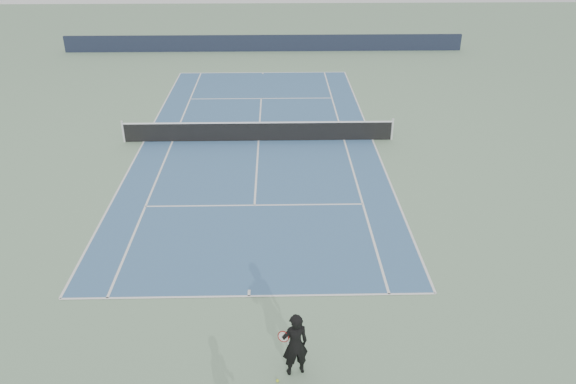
{
  "coord_description": "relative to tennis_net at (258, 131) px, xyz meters",
  "views": [
    {
      "loc": [
        0.85,
        -24.99,
        10.3
      ],
      "look_at": [
        1.24,
        -7.42,
        1.1
      ],
      "focal_mm": 35.0,
      "sensor_mm": 36.0,
      "label": 1
    }
  ],
  "objects": [
    {
      "name": "court_surface",
      "position": [
        0.0,
        0.0,
        -0.5
      ],
      "size": [
        10.97,
        23.77,
        0.01
      ],
      "primitive_type": "cube",
      "color": "#3C638E",
      "rests_on": "ground"
    },
    {
      "name": "tennis_ball",
      "position": [
        0.81,
        -15.16,
        -0.47
      ],
      "size": [
        0.07,
        0.07,
        0.07
      ],
      "primitive_type": "sphere",
      "color": "#C7E12E",
      "rests_on": "ground"
    },
    {
      "name": "windscreen_far",
      "position": [
        0.0,
        17.88,
        0.1
      ],
      "size": [
        30.0,
        0.25,
        1.2
      ],
      "primitive_type": "cube",
      "color": "black",
      "rests_on": "ground"
    },
    {
      "name": "tennis_net",
      "position": [
        0.0,
        0.0,
        0.0
      ],
      "size": [
        12.9,
        0.1,
        1.07
      ],
      "color": "silver",
      "rests_on": "ground"
    },
    {
      "name": "ground",
      "position": [
        0.0,
        0.0,
        -0.5
      ],
      "size": [
        80.0,
        80.0,
        0.0
      ],
      "primitive_type": "plane",
      "color": "gray"
    },
    {
      "name": "tennis_player",
      "position": [
        1.24,
        -14.85,
        0.39
      ],
      "size": [
        0.84,
        0.64,
        1.78
      ],
      "color": "black",
      "rests_on": "ground"
    }
  ]
}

